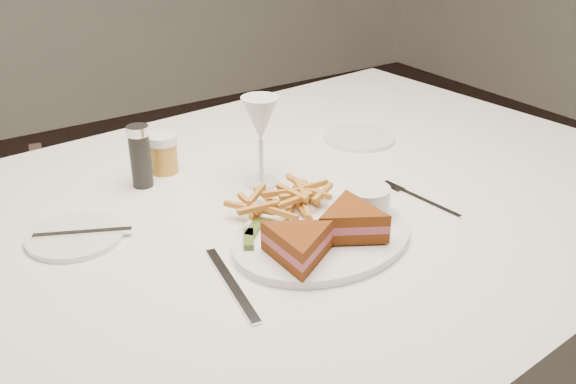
# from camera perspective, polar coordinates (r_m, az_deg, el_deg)

# --- Properties ---
(table) EXTENTS (1.70, 1.21, 0.75)m
(table) POSITION_cam_1_polar(r_m,az_deg,el_deg) (1.39, -1.19, -15.11)
(table) COLOR white
(table) RESTS_ON ground
(chair_far) EXTENTS (0.68, 0.65, 0.60)m
(chair_far) POSITION_cam_1_polar(r_m,az_deg,el_deg) (2.05, -12.70, -3.27)
(chair_far) COLOR #4C382F
(chair_far) RESTS_ON ground
(table_setting) EXTENTS (0.83, 0.60, 0.18)m
(table_setting) POSITION_cam_1_polar(r_m,az_deg,el_deg) (1.11, -0.12, -0.70)
(table_setting) COLOR white
(table_setting) RESTS_ON table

